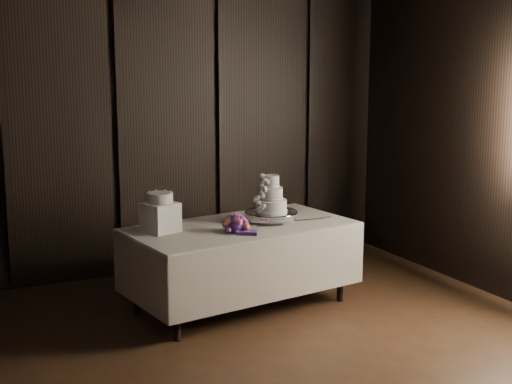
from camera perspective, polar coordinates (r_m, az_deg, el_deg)
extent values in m
cube|color=black|center=(7.34, -10.91, 4.81)|extent=(6.04, 0.04, 3.04)
cube|color=beige|center=(6.34, -1.22, -2.73)|extent=(2.10, 1.30, 0.01)
cube|color=white|center=(6.45, -1.21, -6.19)|extent=(1.93, 1.16, 0.71)
cylinder|color=silver|center=(6.49, 1.23, -1.97)|extent=(0.63, 0.63, 0.09)
cylinder|color=white|center=(6.47, 1.23, -1.10)|extent=(0.28, 0.28, 0.11)
cylinder|color=white|center=(6.45, 1.24, -0.12)|extent=(0.21, 0.21, 0.11)
cylinder|color=white|center=(6.43, 1.24, 0.86)|extent=(0.14, 0.14, 0.11)
cube|color=white|center=(6.15, -7.66, -2.02)|extent=(0.33, 0.33, 0.25)
cylinder|color=white|center=(6.11, -7.70, -0.46)|extent=(0.23, 0.23, 0.09)
cube|color=silver|center=(6.55, 4.19, -2.23)|extent=(0.37, 0.06, 0.01)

